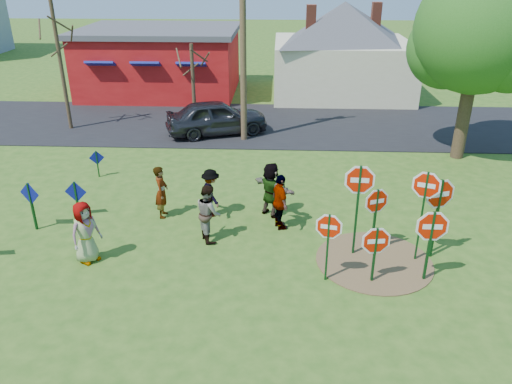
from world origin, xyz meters
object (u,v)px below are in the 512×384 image
utility_pole (243,34)px  leafy_tree (481,37)px  stop_sign_c (425,196)px  stop_sign_a (329,233)px  suv (217,117)px  person_a (85,232)px  stop_sign_b (359,188)px  person_b (161,192)px  stop_sign_d (439,200)px

utility_pole → leafy_tree: bearing=-10.9°
stop_sign_c → leafy_tree: 9.45m
stop_sign_a → stop_sign_c: 2.85m
suv → person_a: bearing=148.9°
stop_sign_b → person_b: stop_sign_b is taller
stop_sign_c → stop_sign_b: bearing=-168.0°
stop_sign_b → stop_sign_c: size_ratio=1.02×
leafy_tree → person_b: bearing=-152.7°
person_a → suv: person_a is taller
stop_sign_d → suv: size_ratio=0.53×
utility_pole → person_b: bearing=-105.4°
stop_sign_c → stop_sign_d: bearing=42.5°
suv → utility_pole: size_ratio=0.53×
stop_sign_c → stop_sign_d: size_ratio=1.11×
stop_sign_d → stop_sign_c: bearing=-175.8°
stop_sign_a → leafy_tree: 11.75m
stop_sign_b → person_a: bearing=-171.7°
stop_sign_d → leafy_tree: leafy_tree is taller
stop_sign_b → stop_sign_d: (2.16, -0.04, -0.28)m
person_b → person_a: bearing=148.4°
stop_sign_c → person_b: size_ratio=1.60×
stop_sign_b → stop_sign_d: size_ratio=1.13×
utility_pole → leafy_tree: (9.27, -1.79, 0.19)m
stop_sign_d → utility_pole: 11.77m
person_a → stop_sign_d: bearing=-51.8°
stop_sign_d → suv: bearing=106.2°
suv → stop_sign_c: bearing=-167.2°
person_a → leafy_tree: size_ratio=0.23×
person_a → stop_sign_b: bearing=-50.4°
stop_sign_a → stop_sign_d: bearing=36.3°
stop_sign_b → person_a: (-7.36, -0.70, -1.16)m
stop_sign_b → suv: size_ratio=0.60×
person_b → utility_pole: bearing=-18.4°
suv → stop_sign_a: bearing=-179.9°
person_a → person_b: 3.10m
stop_sign_a → person_b: 6.03m
stop_sign_a → stop_sign_b: stop_sign_b is taller
utility_pole → leafy_tree: utility_pole is taller
stop_sign_d → person_a: stop_sign_d is taller
stop_sign_d → stop_sign_a: bearing=-175.8°
stop_sign_c → stop_sign_a: bearing=-137.4°
person_a → stop_sign_c: bearing=-52.8°
utility_pole → stop_sign_a: bearing=-75.3°
stop_sign_a → stop_sign_b: (0.88, 1.31, 0.65)m
stop_sign_c → utility_pole: 11.66m
stop_sign_a → person_b: bearing=159.8°
person_b → leafy_tree: size_ratio=0.23×
person_b → stop_sign_d: bearing=-107.4°
stop_sign_a → person_a: bearing=-171.9°
stop_sign_a → stop_sign_d: stop_sign_d is taller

